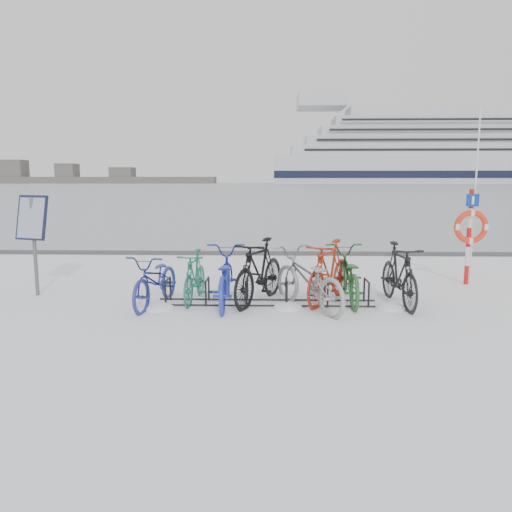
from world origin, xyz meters
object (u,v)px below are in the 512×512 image
info_board (32,224)px  lifebuoy_station (471,227)px  bike_rack (267,294)px  cruise_ferry (434,155)px

info_board → lifebuoy_station: lifebuoy_station is taller
bike_rack → cruise_ferry: (76.66, 233.53, 13.51)m
bike_rack → cruise_ferry: size_ratio=0.03×
bike_rack → info_board: (-4.48, 0.51, 1.22)m
lifebuoy_station → cruise_ferry: (72.38, 231.77, 12.45)m
info_board → lifebuoy_station: 8.85m
info_board → bike_rack: bearing=11.2°
cruise_ferry → bike_rack: bearing=-108.2°
cruise_ferry → info_board: bearing=-109.2°
info_board → cruise_ferry: bearing=88.5°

